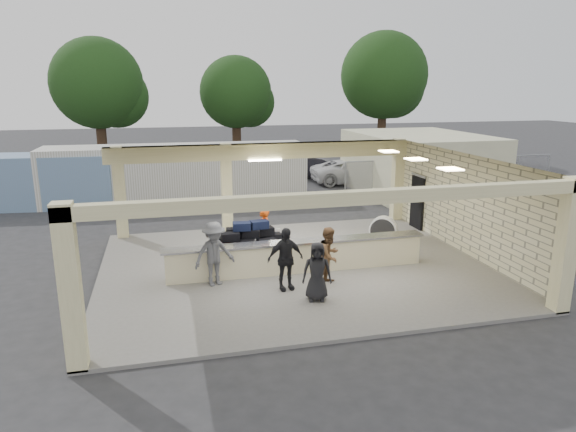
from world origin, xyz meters
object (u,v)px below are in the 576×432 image
object	(u,v)px
baggage_counter	(298,256)
container_blue	(10,182)
car_white_b	(442,166)
passenger_a	(329,256)
passenger_d	(317,272)
car_dark	(316,167)
passenger_c	(214,254)
luggage_cart	(247,242)
passenger_b	(285,259)
drum_fan	(383,230)
car_white_a	(353,172)
container_white	(178,173)
baggage_handler	(263,234)

from	to	relation	value
baggage_counter	container_blue	xyz separation A→B (m)	(-11.00, 11.96, 0.67)
car_white_b	passenger_a	bearing A→B (deg)	127.94
passenger_d	car_dark	world-z (taller)	passenger_d
passenger_a	passenger_d	world-z (taller)	passenger_a
passenger_c	car_dark	size ratio (longest dim) A/B	0.47
luggage_cart	car_white_b	bearing A→B (deg)	43.80
passenger_b	car_dark	xyz separation A→B (m)	(6.30, 17.73, -0.34)
passenger_a	passenger_c	bearing A→B (deg)	128.09
drum_fan	car_white_a	xyz separation A→B (m)	(3.57, 12.30, 0.02)
passenger_c	car_white_b	bearing A→B (deg)	25.72
baggage_counter	container_white	xyz separation A→B (m)	(-3.17, 11.78, 0.81)
car_white_b	car_dark	xyz separation A→B (m)	(-7.90, 1.61, -0.05)
passenger_d	luggage_cart	bearing A→B (deg)	126.84
car_white_a	car_white_b	xyz separation A→B (m)	(6.30, 0.76, 0.01)
passenger_c	luggage_cart	bearing A→B (deg)	33.78
drum_fan	car_white_b	xyz separation A→B (m)	(9.86, 13.06, 0.03)
luggage_cart	car_dark	world-z (taller)	luggage_cart
passenger_b	car_white_b	distance (m)	21.48
baggage_handler	car_white_b	bearing A→B (deg)	164.47
passenger_a	baggage_counter	bearing A→B (deg)	77.96
drum_fan	passenger_b	xyz separation A→B (m)	(-4.34, -3.06, 0.31)
container_white	baggage_counter	bearing A→B (deg)	-73.59
luggage_cart	passenger_d	distance (m)	3.52
passenger_b	container_white	size ratio (longest dim) A/B	0.14
passenger_a	container_white	distance (m)	13.51
luggage_cart	passenger_a	xyz separation A→B (m)	(2.03, -2.19, 0.09)
car_white_b	container_white	world-z (taller)	container_white
passenger_b	passenger_d	world-z (taller)	passenger_b
luggage_cart	baggage_handler	world-z (taller)	baggage_handler
baggage_counter	drum_fan	bearing A→B (deg)	25.75
passenger_d	passenger_a	bearing A→B (deg)	71.42
baggage_counter	container_blue	size ratio (longest dim) A/B	0.85
drum_fan	passenger_b	world-z (taller)	passenger_b
baggage_counter	container_blue	distance (m)	16.27
passenger_a	passenger_b	xyz separation A→B (m)	(-1.34, -0.14, 0.06)
passenger_b	passenger_c	distance (m)	2.06
passenger_c	car_white_a	size ratio (longest dim) A/B	0.38
baggage_handler	car_white_a	bearing A→B (deg)	178.98
passenger_d	container_white	world-z (taller)	container_white
car_white_b	car_dark	size ratio (longest dim) A/B	1.13
car_white_b	container_white	size ratio (longest dim) A/B	0.35
passenger_b	passenger_d	bearing A→B (deg)	-64.26
passenger_a	container_white	world-z (taller)	container_white
container_blue	baggage_counter	bearing A→B (deg)	-41.56
baggage_handler	passenger_c	size ratio (longest dim) A/B	0.94
passenger_d	car_dark	bearing A→B (deg)	87.61
luggage_cart	drum_fan	distance (m)	5.09
car_white_a	car_white_b	distance (m)	6.34
car_dark	baggage_handler	bearing A→B (deg)	165.13
car_white_b	passenger_d	bearing A→B (deg)	128.28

